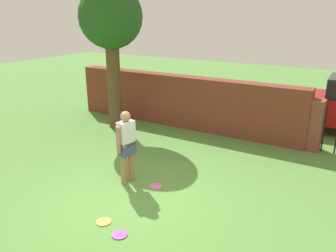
{
  "coord_description": "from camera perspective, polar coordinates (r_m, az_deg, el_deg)",
  "views": [
    {
      "loc": [
        3.73,
        -4.75,
        3.57
      ],
      "look_at": [
        -0.29,
        1.91,
        1.0
      ],
      "focal_mm": 36.79,
      "sensor_mm": 36.0,
      "label": 1
    }
  ],
  "objects": [
    {
      "name": "frisbee_pink",
      "position": [
        7.53,
        -1.99,
        -9.97
      ],
      "size": [
        0.27,
        0.27,
        0.02
      ],
      "primitive_type": "cylinder",
      "color": "pink",
      "rests_on": "ground"
    },
    {
      "name": "ground_plane",
      "position": [
        7.02,
        -6.17,
        -12.42
      ],
      "size": [
        40.0,
        40.0,
        0.0
      ],
      "primitive_type": "plane",
      "color": "#568C3D"
    },
    {
      "name": "person",
      "position": [
        7.43,
        -6.89,
        -2.95
      ],
      "size": [
        0.27,
        0.54,
        1.62
      ],
      "rotation": [
        0.0,
        0.0,
        -1.71
      ],
      "color": "#9E704C",
      "rests_on": "ground"
    },
    {
      "name": "frisbee_orange",
      "position": [
        6.49,
        -10.6,
        -15.34
      ],
      "size": [
        0.27,
        0.27,
        0.02
      ],
      "primitive_type": "cylinder",
      "color": "orange",
      "rests_on": "ground"
    },
    {
      "name": "brick_wall",
      "position": [
        11.21,
        2.31,
        4.13
      ],
      "size": [
        7.89,
        0.5,
        1.66
      ],
      "primitive_type": "cube",
      "color": "brown",
      "rests_on": "ground"
    },
    {
      "name": "tree",
      "position": [
        10.9,
        -9.44,
        16.75
      ],
      "size": [
        1.93,
        1.93,
        4.42
      ],
      "color": "brown",
      "rests_on": "ground"
    },
    {
      "name": "frisbee_purple",
      "position": [
        6.14,
        -8.04,
        -17.41
      ],
      "size": [
        0.27,
        0.27,
        0.02
      ],
      "primitive_type": "cylinder",
      "color": "purple",
      "rests_on": "ground"
    }
  ]
}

